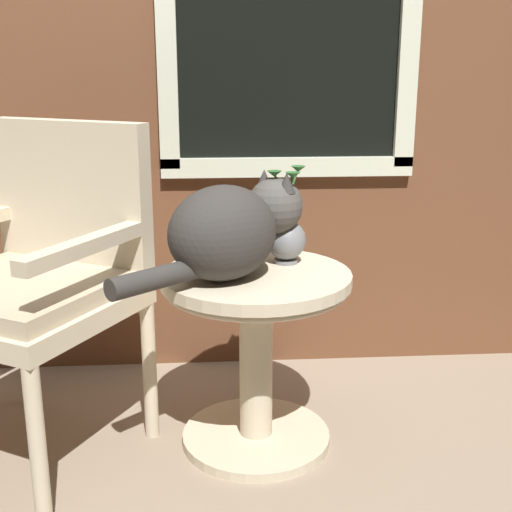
{
  "coord_description": "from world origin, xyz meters",
  "views": [
    {
      "loc": [
        -0.08,
        -1.71,
        1.14
      ],
      "look_at": [
        0.05,
        0.19,
        0.61
      ],
      "focal_mm": 47.6,
      "sensor_mm": 36.0,
      "label": 1
    }
  ],
  "objects_px": {
    "wicker_side_table": "(256,330)",
    "cat": "(230,229)",
    "pewter_vase_with_ivy": "(286,233)",
    "wicker_chair": "(38,271)"
  },
  "relations": [
    {
      "from": "wicker_side_table",
      "to": "cat",
      "type": "bearing_deg",
      "value": -154.0
    },
    {
      "from": "wicker_side_table",
      "to": "pewter_vase_with_ivy",
      "type": "distance_m",
      "value": 0.31
    },
    {
      "from": "wicker_side_table",
      "to": "wicker_chair",
      "type": "height_order",
      "value": "wicker_chair"
    },
    {
      "from": "cat",
      "to": "pewter_vase_with_ivy",
      "type": "distance_m",
      "value": 0.22
    },
    {
      "from": "cat",
      "to": "pewter_vase_with_ivy",
      "type": "relative_size",
      "value": 1.85
    },
    {
      "from": "wicker_side_table",
      "to": "pewter_vase_with_ivy",
      "type": "xyz_separation_m",
      "value": [
        0.1,
        0.09,
        0.28
      ]
    },
    {
      "from": "cat",
      "to": "pewter_vase_with_ivy",
      "type": "xyz_separation_m",
      "value": [
        0.18,
        0.13,
        -0.04
      ]
    },
    {
      "from": "wicker_chair",
      "to": "pewter_vase_with_ivy",
      "type": "height_order",
      "value": "wicker_chair"
    },
    {
      "from": "wicker_side_table",
      "to": "cat",
      "type": "xyz_separation_m",
      "value": [
        -0.08,
        -0.04,
        0.32
      ]
    },
    {
      "from": "wicker_side_table",
      "to": "pewter_vase_with_ivy",
      "type": "height_order",
      "value": "pewter_vase_with_ivy"
    }
  ]
}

